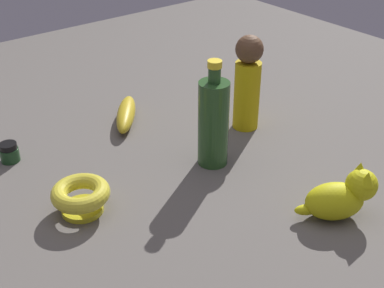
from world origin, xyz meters
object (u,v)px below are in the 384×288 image
at_px(banana, 126,114).
at_px(nail_polish_jar, 9,152).
at_px(cat_figurine, 342,196).
at_px(bowl, 81,196).
at_px(person_figure_adult, 248,82).
at_px(bottle_tall, 213,122).

height_order(banana, nail_polish_jar, same).
distance_m(banana, nail_polish_jar, 0.28).
height_order(cat_figurine, bowl, cat_figurine).
distance_m(banana, person_figure_adult, 0.29).
bearing_deg(nail_polish_jar, bowl, -171.37).
distance_m(cat_figurine, bottle_tall, 0.29).
bearing_deg(banana, person_figure_adult, -95.27).
bearing_deg(bottle_tall, nail_polish_jar, 51.05).
bearing_deg(bowl, nail_polish_jar, 8.63).
height_order(banana, bowl, bowl).
xyz_separation_m(banana, nail_polish_jar, (0.00, 0.28, -0.00)).
xyz_separation_m(nail_polish_jar, person_figure_adult, (-0.19, -0.48, 0.09)).
bearing_deg(banana, cat_figurine, -130.99).
xyz_separation_m(cat_figurine, nail_polish_jar, (0.54, 0.39, -0.02)).
bearing_deg(bottle_tall, cat_figurine, -167.31).
bearing_deg(nail_polish_jar, banana, -90.70).
xyz_separation_m(banana, bottle_tall, (-0.26, -0.05, 0.07)).
relative_size(cat_figurine, person_figure_adult, 0.61).
relative_size(banana, person_figure_adult, 0.80).
xyz_separation_m(bowl, person_figure_adult, (0.05, -0.45, 0.08)).
distance_m(cat_figurine, nail_polish_jar, 0.66).
bearing_deg(nail_polish_jar, person_figure_adult, -111.73).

